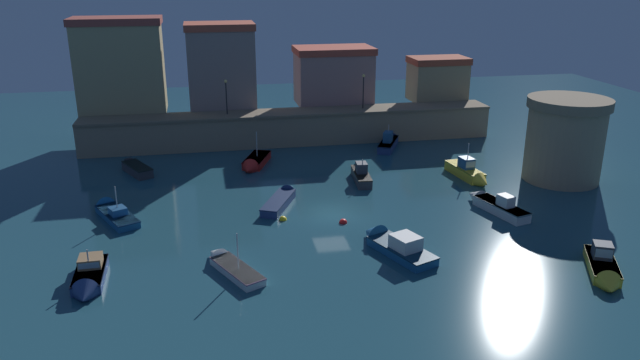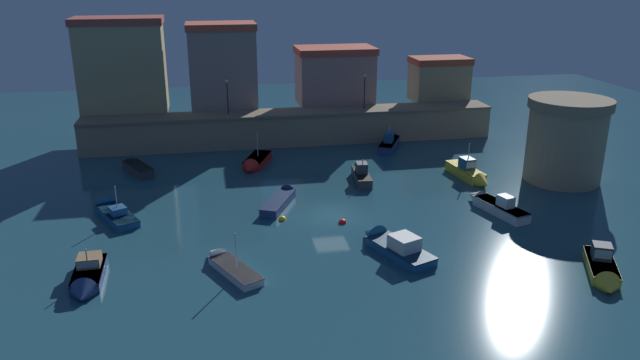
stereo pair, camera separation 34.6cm
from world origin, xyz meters
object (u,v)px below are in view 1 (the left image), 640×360
object	(u,v)px
moored_boat_2	(254,163)
moored_boat_11	(89,279)
fortress_tower	(565,139)
moored_boat_8	(392,243)
moored_boat_10	(604,269)
mooring_buoy_1	(343,223)
moored_boat_7	(360,173)
moored_boat_4	(134,167)
moored_boat_9	(389,142)
moored_boat_6	(282,198)
mooring_buoy_0	(283,220)
moored_boat_3	(494,204)
quay_lamp_1	(363,86)
quay_lamp_0	(226,91)
moored_boat_1	(229,265)
moored_boat_0	(112,211)
moored_boat_5	(469,173)

from	to	relation	value
moored_boat_2	moored_boat_11	distance (m)	23.16
fortress_tower	moored_boat_11	bearing A→B (deg)	-162.28
moored_boat_8	moored_boat_10	xyz separation A→B (m)	(11.17, -5.87, 0.00)
moored_boat_11	moored_boat_8	bearing A→B (deg)	92.73
moored_boat_8	mooring_buoy_1	bearing A→B (deg)	1.62
moored_boat_7	moored_boat_10	xyz separation A→B (m)	(9.66, -19.68, -0.10)
moored_boat_4	moored_boat_9	distance (m)	24.90
moored_boat_6	moored_boat_7	xyz separation A→B (m)	(7.31, 4.20, 0.19)
moored_boat_11	mooring_buoy_0	distance (m)	14.27
moored_boat_3	quay_lamp_1	bearing A→B (deg)	-2.67
moored_boat_7	moored_boat_6	bearing A→B (deg)	125.35
fortress_tower	moored_boat_4	distance (m)	37.24
moored_boat_2	mooring_buoy_0	xyz separation A→B (m)	(0.87, -12.78, -0.37)
moored_boat_3	moored_boat_7	world-z (taller)	moored_boat_7
moored_boat_6	moored_boat_9	size ratio (longest dim) A/B	1.01
fortress_tower	moored_boat_8	distance (m)	21.31
moored_boat_8	mooring_buoy_1	distance (m)	5.27
moored_boat_2	moored_boat_4	size ratio (longest dim) A/B	1.13
moored_boat_3	mooring_buoy_0	size ratio (longest dim) A/B	11.05
quay_lamp_0	quay_lamp_1	world-z (taller)	quay_lamp_1
moored_boat_4	mooring_buoy_0	xyz separation A→B (m)	(11.46, -13.37, -0.44)
moored_boat_1	mooring_buoy_1	xyz separation A→B (m)	(8.36, 5.52, -0.27)
mooring_buoy_0	moored_boat_7	bearing A→B (deg)	44.65
moored_boat_0	moored_boat_2	world-z (taller)	moored_boat_2
moored_boat_11	mooring_buoy_0	xyz separation A→B (m)	(12.17, 7.44, -0.41)
quay_lamp_0	moored_boat_7	world-z (taller)	quay_lamp_0
quay_lamp_0	fortress_tower	bearing A→B (deg)	-30.14
moored_boat_1	mooring_buoy_0	xyz separation A→B (m)	(4.22, 6.87, -0.27)
moored_boat_3	moored_boat_5	size ratio (longest dim) A/B	1.03
quay_lamp_0	moored_boat_11	distance (m)	29.59
moored_boat_8	moored_boat_9	size ratio (longest dim) A/B	1.06
moored_boat_7	moored_boat_9	xyz separation A→B (m)	(5.46, 9.25, -0.01)
moored_boat_8	moored_boat_4	bearing A→B (deg)	20.44
quay_lamp_0	moored_boat_6	world-z (taller)	quay_lamp_0
quay_lamp_1	moored_boat_0	world-z (taller)	quay_lamp_1
moored_boat_5	mooring_buoy_0	xyz separation A→B (m)	(-16.90, -5.91, -0.56)
moored_boat_1	moored_boat_11	distance (m)	7.98
moored_boat_11	moored_boat_5	bearing A→B (deg)	113.46
quay_lamp_0	moored_boat_8	xyz separation A→B (m)	(9.02, -26.32, -5.20)
quay_lamp_1	moored_boat_5	world-z (taller)	quay_lamp_1
fortress_tower	moored_boat_10	bearing A→B (deg)	-113.57
moored_boat_9	moored_boat_11	distance (m)	35.14
moored_boat_0	moored_boat_9	xyz separation A→B (m)	(25.38, 13.59, 0.20)
moored_boat_7	moored_boat_8	distance (m)	13.90
fortress_tower	moored_boat_10	xyz separation A→B (m)	(-7.13, -16.33, -3.15)
quay_lamp_0	moored_boat_5	xyz separation A→B (m)	(19.69, -14.24, -5.06)
moored_boat_7	mooring_buoy_0	bearing A→B (deg)	140.14
moored_boat_0	mooring_buoy_1	distance (m)	16.98
moored_boat_5	moored_boat_8	distance (m)	16.13
quay_lamp_1	mooring_buoy_1	distance (m)	23.33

